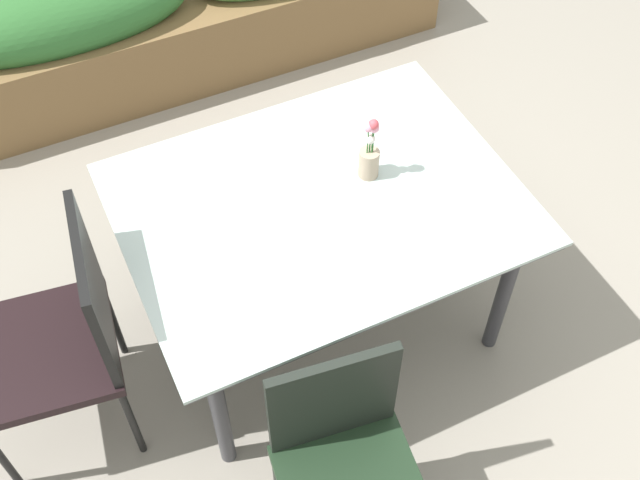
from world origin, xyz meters
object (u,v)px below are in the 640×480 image
at_px(dining_table, 320,215).
at_px(flower_vase, 369,155).
at_px(chair_end_left, 64,332).
at_px(planter_box, 194,16).
at_px(chair_near_left, 345,460).

height_order(dining_table, flower_vase, flower_vase).
xyz_separation_m(chair_end_left, flower_vase, (1.20, 0.06, 0.29)).
bearing_deg(dining_table, flower_vase, 12.11).
relative_size(dining_table, chair_end_left, 1.44).
height_order(chair_end_left, planter_box, chair_end_left).
bearing_deg(chair_near_left, chair_end_left, -43.20).
distance_m(chair_end_left, chair_near_left, 1.06).
xyz_separation_m(chair_end_left, planter_box, (1.09, 1.78, -0.20)).
height_order(dining_table, chair_end_left, chair_end_left).
xyz_separation_m(dining_table, flower_vase, (0.22, 0.05, 0.17)).
bearing_deg(chair_near_left, dining_table, -103.04).
height_order(dining_table, chair_near_left, chair_near_left).
xyz_separation_m(chair_end_left, chair_near_left, (0.67, -0.82, -0.03)).
bearing_deg(planter_box, chair_near_left, -99.14).
relative_size(chair_end_left, flower_vase, 3.64).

